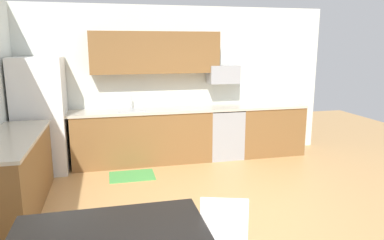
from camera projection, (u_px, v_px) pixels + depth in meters
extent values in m
plane|color=tan|center=(211.00, 219.00, 4.26)|extent=(12.00, 12.00, 0.00)
cube|color=silver|center=(171.00, 83.00, 6.50)|extent=(5.80, 0.10, 2.70)
cube|color=brown|center=(143.00, 137.00, 6.22)|extent=(2.36, 0.60, 0.90)
cube|color=brown|center=(269.00, 130.00, 6.76)|extent=(1.19, 0.60, 0.90)
cube|color=brown|center=(14.00, 176.00, 4.41)|extent=(0.60, 2.00, 0.90)
cube|color=beige|center=(175.00, 110.00, 6.26)|extent=(4.80, 0.64, 0.04)
cube|color=beige|center=(10.00, 139.00, 4.31)|extent=(0.64, 2.00, 0.04)
cube|color=brown|center=(156.00, 53.00, 6.11)|extent=(2.20, 0.34, 0.70)
cube|color=white|center=(41.00, 116.00, 5.69)|extent=(0.76, 0.70, 1.85)
cube|color=#999BA0|center=(224.00, 133.00, 6.56)|extent=(0.60, 0.60, 0.88)
cube|color=black|center=(224.00, 109.00, 6.47)|extent=(0.60, 0.60, 0.03)
cube|color=#9EA0A5|center=(223.00, 74.00, 6.44)|extent=(0.54, 0.36, 0.32)
cube|color=#A5A8AD|center=(132.00, 114.00, 6.10)|extent=(0.48, 0.40, 0.14)
cylinder|color=#B2B5BA|center=(131.00, 103.00, 6.24)|extent=(0.02, 0.02, 0.24)
cube|color=black|center=(110.00, 238.00, 2.53)|extent=(1.40, 0.90, 0.06)
cube|color=white|center=(224.00, 222.00, 2.84)|extent=(0.37, 0.16, 0.40)
cube|color=#4CA54C|center=(132.00, 176.00, 5.64)|extent=(0.70, 0.50, 0.01)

